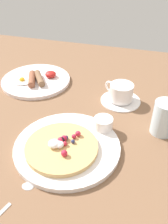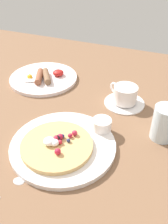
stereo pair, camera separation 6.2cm
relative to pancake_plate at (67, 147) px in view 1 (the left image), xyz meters
The scene contains 10 objects.
ground_plane 12.11cm from the pancake_plate, 99.27° to the left, with size 195.69×124.50×3.00cm, color brown.
pancake_plate is the anchor object (origin of this frame).
pancake_with_berries 2.52cm from the pancake_plate, 115.61° to the right, with size 19.07×19.07×3.11cm.
syrup_ramekin 12.58cm from the pancake_plate, 51.54° to the left, with size 5.51×5.51×3.32cm.
breakfast_plate 38.80cm from the pancake_plate, 127.09° to the left, with size 26.02×26.02×1.29cm, color white.
fried_breakfast 37.54cm from the pancake_plate, 127.12° to the left, with size 14.79×12.50×2.61cm.
coffee_saucer 28.53cm from the pancake_plate, 69.31° to the left, with size 13.58×13.58×0.85cm, color white.
coffee_cup 28.72cm from the pancake_plate, 69.63° to the left, with size 10.28×7.89×5.64cm.
teaspoon 19.25cm from the pancake_plate, 108.38° to the right, with size 6.71×16.55×0.60cm.
water_glass 28.21cm from the pancake_plate, 30.55° to the left, with size 6.58×6.58×10.12cm, color silver.
Camera 1 is at (19.59, -57.04, 48.12)cm, focal length 40.14 mm.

